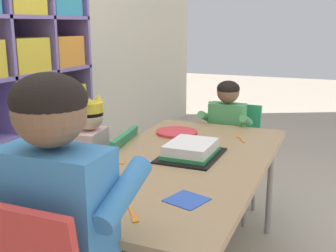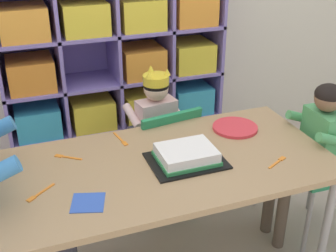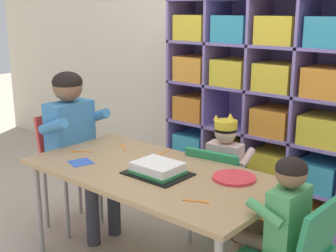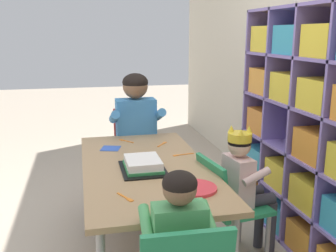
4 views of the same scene
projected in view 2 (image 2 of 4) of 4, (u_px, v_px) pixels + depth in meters
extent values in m
cube|color=#7F6BB2|center=(108.00, 48.00, 2.84)|extent=(1.37, 0.01, 1.52)
cube|color=#7F6BB2|center=(59.00, 61.00, 2.60)|extent=(0.02, 0.34, 1.52)
cube|color=#7F6BB2|center=(114.00, 55.00, 2.70)|extent=(0.02, 0.34, 1.52)
cube|color=#7F6BB2|center=(165.00, 50.00, 2.81)|extent=(0.02, 0.34, 1.52)
cube|color=#7F6BB2|center=(212.00, 45.00, 2.91)|extent=(0.02, 0.34, 1.52)
cube|color=#7F6BB2|center=(120.00, 159.00, 3.04)|extent=(1.37, 0.34, 0.02)
cube|color=#7F6BB2|center=(118.00, 121.00, 2.91)|extent=(1.37, 0.34, 0.02)
cube|color=#7F6BB2|center=(115.00, 78.00, 2.77)|extent=(1.37, 0.34, 0.02)
cube|color=#7F6BB2|center=(112.00, 31.00, 2.64)|extent=(1.37, 0.34, 0.02)
cube|color=orange|center=(44.00, 161.00, 2.83)|extent=(0.26, 0.27, 0.18)
cube|color=teal|center=(95.00, 152.00, 2.93)|extent=(0.26, 0.27, 0.18)
cube|color=orange|center=(143.00, 144.00, 3.03)|extent=(0.26, 0.27, 0.18)
cube|color=orange|center=(188.00, 136.00, 3.14)|extent=(0.26, 0.27, 0.18)
cube|color=teal|center=(38.00, 119.00, 2.69)|extent=(0.26, 0.27, 0.18)
cube|color=yellow|center=(92.00, 111.00, 2.79)|extent=(0.26, 0.27, 0.18)
cube|color=yellow|center=(142.00, 104.00, 2.90)|extent=(0.26, 0.27, 0.18)
cube|color=teal|center=(189.00, 97.00, 3.00)|extent=(0.26, 0.27, 0.18)
cube|color=orange|center=(31.00, 73.00, 2.56)|extent=(0.26, 0.27, 0.18)
cube|color=orange|center=(141.00, 61.00, 2.76)|extent=(0.26, 0.27, 0.18)
cube|color=yellow|center=(190.00, 55.00, 2.87)|extent=(0.26, 0.27, 0.18)
cube|color=orange|center=(23.00, 22.00, 2.42)|extent=(0.26, 0.27, 0.18)
cube|color=yellow|center=(84.00, 17.00, 2.52)|extent=(0.26, 0.27, 0.18)
cube|color=yellow|center=(139.00, 13.00, 2.63)|extent=(0.26, 0.27, 0.18)
cube|color=orange|center=(191.00, 9.00, 2.73)|extent=(0.26, 0.27, 0.18)
cube|color=#A37F56|center=(169.00, 164.00, 1.89)|extent=(1.41, 0.72, 0.03)
cylinder|color=#9E9993|center=(326.00, 228.00, 1.98)|extent=(0.04, 0.04, 0.57)
cylinder|color=#9E9993|center=(20.00, 212.00, 2.08)|extent=(0.04, 0.04, 0.57)
cylinder|color=#9E9993|center=(258.00, 162.00, 2.48)|extent=(0.04, 0.04, 0.57)
cube|color=#238451|center=(157.00, 150.00, 2.47)|extent=(0.41, 0.38, 0.03)
cube|color=#238451|center=(171.00, 137.00, 2.28)|extent=(0.34, 0.11, 0.29)
cylinder|color=gray|center=(170.00, 160.00, 2.72)|extent=(0.02, 0.02, 0.34)
cylinder|color=gray|center=(124.00, 173.00, 2.59)|extent=(0.02, 0.02, 0.34)
cylinder|color=gray|center=(192.00, 182.00, 2.51)|extent=(0.02, 0.02, 0.34)
cylinder|color=gray|center=(144.00, 197.00, 2.38)|extent=(0.02, 0.02, 0.34)
cube|color=beige|center=(157.00, 125.00, 2.41)|extent=(0.22, 0.14, 0.29)
sphere|color=#DBB293|center=(156.00, 88.00, 2.31)|extent=(0.13, 0.13, 0.13)
ellipsoid|color=black|center=(156.00, 85.00, 2.30)|extent=(0.14, 0.14, 0.10)
cylinder|color=yellow|center=(156.00, 80.00, 2.29)|extent=(0.14, 0.14, 0.05)
cone|color=yellow|center=(151.00, 68.00, 2.32)|extent=(0.04, 0.04, 0.04)
cone|color=yellow|center=(167.00, 72.00, 2.27)|extent=(0.04, 0.04, 0.04)
cone|color=yellow|center=(149.00, 75.00, 2.23)|extent=(0.04, 0.04, 0.04)
cylinder|color=#33333D|center=(158.00, 133.00, 2.57)|extent=(0.10, 0.22, 0.07)
cylinder|color=#33333D|center=(139.00, 138.00, 2.52)|extent=(0.10, 0.22, 0.07)
cylinder|color=#33333D|center=(151.00, 156.00, 2.75)|extent=(0.06, 0.06, 0.36)
cylinder|color=#33333D|center=(133.00, 161.00, 2.69)|extent=(0.06, 0.06, 0.36)
cylinder|color=beige|center=(173.00, 107.00, 2.47)|extent=(0.07, 0.18, 0.10)
cylinder|color=beige|center=(132.00, 116.00, 2.36)|extent=(0.07, 0.18, 0.10)
cylinder|color=gray|center=(20.00, 238.00, 2.02)|extent=(0.02, 0.02, 0.42)
cylinder|color=#33333D|center=(24.00, 222.00, 1.72)|extent=(0.30, 0.10, 0.10)
cylinder|color=#33333D|center=(20.00, 196.00, 1.87)|extent=(0.30, 0.10, 0.10)
cylinder|color=#33333D|center=(62.00, 234.00, 2.03)|extent=(0.08, 0.08, 0.44)
cube|color=#238451|center=(317.00, 165.00, 2.22)|extent=(0.32, 0.38, 0.03)
cylinder|color=gray|center=(275.00, 187.00, 2.41)|extent=(0.02, 0.02, 0.40)
cylinder|color=gray|center=(308.00, 222.00, 2.15)|extent=(0.02, 0.02, 0.40)
cylinder|color=gray|center=(313.00, 180.00, 2.48)|extent=(0.02, 0.02, 0.40)
cube|color=#4C9E5B|center=(321.00, 139.00, 2.15)|extent=(0.12, 0.21, 0.29)
sphere|color=brown|center=(329.00, 98.00, 2.05)|extent=(0.13, 0.13, 0.13)
ellipsoid|color=black|center=(329.00, 94.00, 2.04)|extent=(0.14, 0.14, 0.10)
cylinder|color=brown|center=(293.00, 156.00, 2.22)|extent=(0.21, 0.08, 0.07)
cylinder|color=brown|center=(307.00, 169.00, 2.12)|extent=(0.21, 0.08, 0.07)
cylinder|color=brown|center=(269.00, 198.00, 2.30)|extent=(0.06, 0.06, 0.42)
cylinder|color=brown|center=(282.00, 213.00, 2.20)|extent=(0.06, 0.06, 0.42)
cylinder|color=#4C9E5B|center=(301.00, 117.00, 2.21)|extent=(0.17, 0.05, 0.10)
cylinder|color=#4C9E5B|center=(332.00, 140.00, 2.00)|extent=(0.17, 0.05, 0.10)
cube|color=black|center=(186.00, 161.00, 1.88)|extent=(0.32, 0.25, 0.01)
cube|color=white|center=(186.00, 154.00, 1.87)|extent=(0.24, 0.19, 0.06)
cube|color=#338E4C|center=(186.00, 158.00, 1.88)|extent=(0.25, 0.20, 0.02)
cylinder|color=#DB333D|center=(235.00, 128.00, 2.16)|extent=(0.22, 0.22, 0.01)
cube|color=#3356B7|center=(88.00, 203.00, 1.62)|extent=(0.15, 0.15, 0.00)
cube|color=orange|center=(72.00, 158.00, 1.91)|extent=(0.08, 0.06, 0.00)
cube|color=orange|center=(59.00, 156.00, 1.92)|extent=(0.04, 0.04, 0.00)
cube|color=orange|center=(45.00, 190.00, 1.69)|extent=(0.08, 0.07, 0.00)
cube|color=orange|center=(31.00, 199.00, 1.64)|extent=(0.04, 0.04, 0.00)
cube|color=orange|center=(118.00, 137.00, 2.08)|extent=(0.03, 0.11, 0.00)
cube|color=orange|center=(125.00, 144.00, 2.02)|extent=(0.03, 0.04, 0.00)
cube|color=orange|center=(275.00, 164.00, 1.86)|extent=(0.08, 0.05, 0.00)
cube|color=orange|center=(282.00, 159.00, 1.90)|extent=(0.04, 0.03, 0.00)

